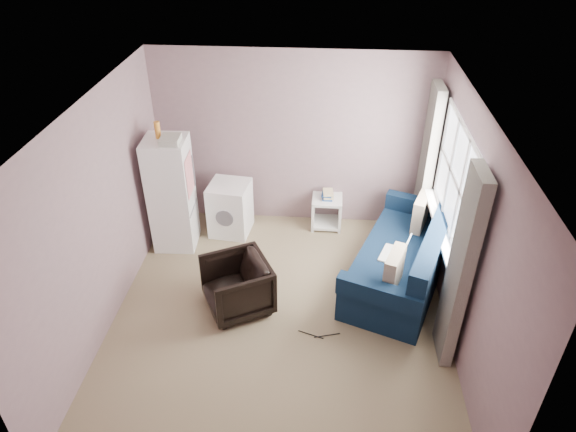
# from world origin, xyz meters

# --- Properties ---
(room) EXTENTS (3.84, 4.24, 2.54)m
(room) POSITION_xyz_m (0.02, 0.01, 1.25)
(room) COLOR #8F7E5D
(room) RESTS_ON ground
(armchair) EXTENTS (0.91, 0.92, 0.72)m
(armchair) POSITION_xyz_m (-0.50, 0.12, 0.36)
(armchair) COLOR black
(armchair) RESTS_ON ground
(fridge) EXTENTS (0.57, 0.56, 1.78)m
(fridge) POSITION_xyz_m (-1.54, 1.33, 0.79)
(fridge) COLOR white
(fridge) RESTS_ON ground
(washing_machine) EXTENTS (0.59, 0.59, 0.76)m
(washing_machine) POSITION_xyz_m (-0.85, 1.68, 0.39)
(washing_machine) COLOR white
(washing_machine) RESTS_ON ground
(side_table) EXTENTS (0.43, 0.43, 0.58)m
(side_table) POSITION_xyz_m (0.51, 1.92, 0.27)
(side_table) COLOR white
(side_table) RESTS_ON ground
(sofa) EXTENTS (1.62, 2.28, 0.93)m
(sofa) POSITION_xyz_m (1.49, 0.73, 0.34)
(sofa) COLOR #0D213C
(sofa) RESTS_ON ground
(window_dressing) EXTENTS (0.17, 2.62, 2.18)m
(window_dressing) POSITION_xyz_m (1.78, 0.70, 1.11)
(window_dressing) COLOR white
(window_dressing) RESTS_ON ground
(floor_cables) EXTENTS (0.47, 0.11, 0.01)m
(floor_cables) POSITION_xyz_m (0.46, -0.27, 0.01)
(floor_cables) COLOR black
(floor_cables) RESTS_ON ground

